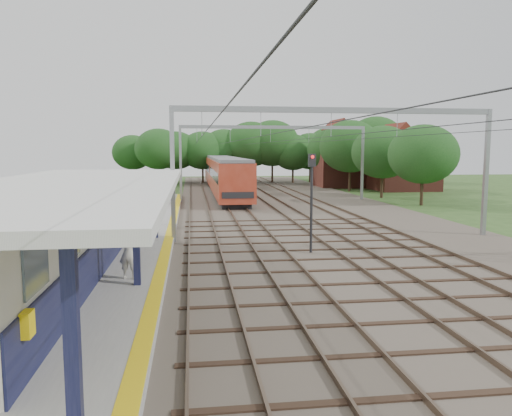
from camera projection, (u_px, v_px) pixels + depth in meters
ground at (372, 360)px, 11.47m from camera, size 160.00×160.00×0.00m
ballast_bed at (289, 207)px, 41.52m from camera, size 18.00×90.00×0.10m
platform at (121, 245)px, 24.27m from camera, size 5.00×52.00×0.35m
yellow_stripe at (168, 241)px, 24.54m from camera, size 0.45×52.00×0.01m
station_building at (50, 231)px, 16.98m from camera, size 3.41×18.00×3.40m
canopy at (75, 186)px, 15.95m from camera, size 6.40×20.00×3.44m
rail_tracks at (260, 206)px, 41.18m from camera, size 11.80×88.00×0.15m
catenary_system at (294, 140)px, 36.16m from camera, size 17.22×88.00×7.00m
tree_band at (249, 149)px, 67.64m from camera, size 31.72×30.88×8.82m
house_near at (404, 165)px, 59.12m from camera, size 7.00×6.12×7.89m
house_far at (347, 162)px, 64.36m from camera, size 8.00×6.12×8.66m
person at (128, 253)px, 17.25m from camera, size 0.74×0.56×1.83m
bicycle at (139, 228)px, 25.27m from camera, size 1.85×1.01×1.07m
train at (223, 173)px, 56.79m from camera, size 2.98×37.15×3.91m
signal_post at (312, 190)px, 22.65m from camera, size 0.33×0.28×4.63m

